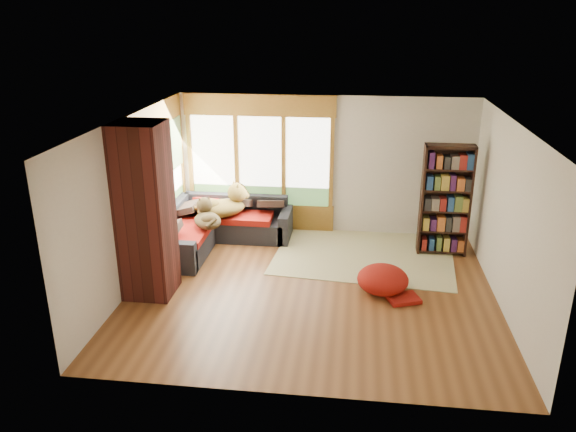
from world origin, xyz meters
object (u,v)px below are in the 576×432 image
(area_rug, at_px, (364,254))
(pouf, at_px, (383,279))
(brick_chimney, at_px, (145,212))
(dog_brindle, at_px, (207,212))
(bookshelf, at_px, (445,201))
(dog_tan, at_px, (225,200))
(sectional_sofa, at_px, (213,226))

(area_rug, height_order, pouf, pouf)
(brick_chimney, height_order, dog_brindle, brick_chimney)
(bookshelf, distance_m, dog_tan, 3.88)
(brick_chimney, xyz_separation_m, sectional_sofa, (0.45, 2.05, -1.00))
(brick_chimney, relative_size, pouf, 3.36)
(brick_chimney, height_order, sectional_sofa, brick_chimney)
(area_rug, height_order, bookshelf, bookshelf)
(area_rug, bearing_deg, dog_brindle, -175.58)
(bookshelf, distance_m, dog_brindle, 4.11)
(bookshelf, xyz_separation_m, dog_brindle, (-4.08, -0.45, -0.24))
(pouf, distance_m, dog_tan, 3.34)
(pouf, bearing_deg, brick_chimney, -173.01)
(area_rug, xyz_separation_m, bookshelf, (1.34, 0.23, 0.97))
(brick_chimney, bearing_deg, area_rug, 29.23)
(brick_chimney, distance_m, dog_tan, 2.28)
(dog_tan, bearing_deg, bookshelf, -33.75)
(sectional_sofa, height_order, dog_brindle, dog_brindle)
(pouf, bearing_deg, dog_brindle, 158.97)
(pouf, bearing_deg, dog_tan, 148.78)
(brick_chimney, relative_size, sectional_sofa, 1.18)
(sectional_sofa, distance_m, bookshelf, 4.15)
(sectional_sofa, bearing_deg, area_rug, -4.28)
(bookshelf, bearing_deg, dog_tan, 178.52)
(sectional_sofa, bearing_deg, bookshelf, 0.71)
(area_rug, xyz_separation_m, dog_tan, (-2.54, 0.33, 0.79))
(bookshelf, height_order, dog_brindle, bookshelf)
(sectional_sofa, distance_m, area_rug, 2.79)
(brick_chimney, bearing_deg, sectional_sofa, 77.71)
(sectional_sofa, height_order, pouf, sectional_sofa)
(sectional_sofa, xyz_separation_m, dog_brindle, (0.02, -0.47, 0.43))
(sectional_sofa, bearing_deg, dog_tan, 21.53)
(sectional_sofa, relative_size, dog_tan, 2.08)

